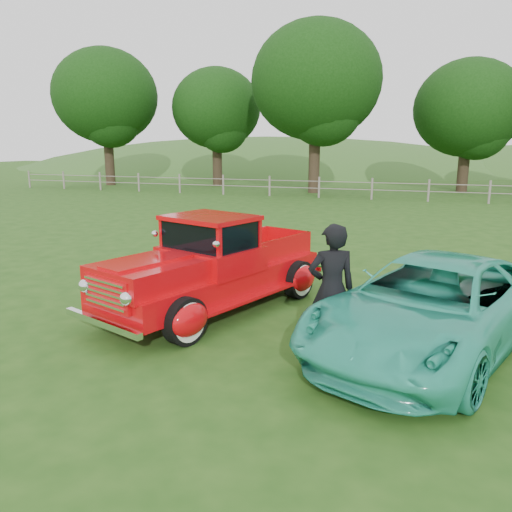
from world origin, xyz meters
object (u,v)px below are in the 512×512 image
(teal_sedan, at_px, (432,306))
(tree_near_west, at_px, (316,81))
(red_pickup, at_px, (213,268))
(man, at_px, (331,289))
(tree_near_east, at_px, (469,108))
(tree_far_west, at_px, (105,96))
(tree_mid_west, at_px, (216,109))

(teal_sedan, bearing_deg, tree_near_west, 128.22)
(red_pickup, bearing_deg, man, -7.45)
(tree_near_east, xyz_separation_m, teal_sedan, (-1.74, -28.04, -4.55))
(tree_near_east, height_order, man, tree_near_east)
(tree_near_east, bearing_deg, tree_near_west, -156.04)
(tree_far_west, relative_size, man, 5.12)
(teal_sedan, distance_m, man, 1.52)
(tree_far_west, bearing_deg, tree_near_east, 6.84)
(tree_near_west, distance_m, man, 25.92)
(tree_far_west, relative_size, tree_near_west, 0.95)
(tree_far_west, bearing_deg, man, -49.48)
(red_pickup, height_order, man, man)
(tree_mid_west, height_order, red_pickup, tree_mid_west)
(tree_near_east, relative_size, teal_sedan, 1.67)
(man, bearing_deg, teal_sedan, 172.92)
(red_pickup, relative_size, man, 2.72)
(teal_sedan, relative_size, man, 2.58)
(red_pickup, height_order, teal_sedan, red_pickup)
(tree_mid_west, xyz_separation_m, tree_near_east, (17.00, 1.00, -0.30))
(red_pickup, distance_m, teal_sedan, 3.90)
(tree_mid_west, distance_m, tree_near_west, 8.63)
(tree_mid_west, relative_size, tree_near_east, 1.02)
(teal_sedan, bearing_deg, tree_far_west, 154.31)
(tree_mid_west, xyz_separation_m, red_pickup, (11.42, -26.33, -4.75))
(tree_near_west, bearing_deg, tree_near_east, 23.96)
(tree_near_west, xyz_separation_m, man, (5.85, -24.57, -5.83))
(tree_mid_west, xyz_separation_m, man, (13.85, -27.57, -4.58))
(tree_near_west, relative_size, man, 5.37)
(teal_sedan, bearing_deg, tree_near_east, 107.86)
(tree_far_west, relative_size, teal_sedan, 1.99)
(red_pickup, xyz_separation_m, man, (2.43, -1.24, 0.17))
(tree_far_west, xyz_separation_m, teal_sedan, (23.26, -25.04, -5.79))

